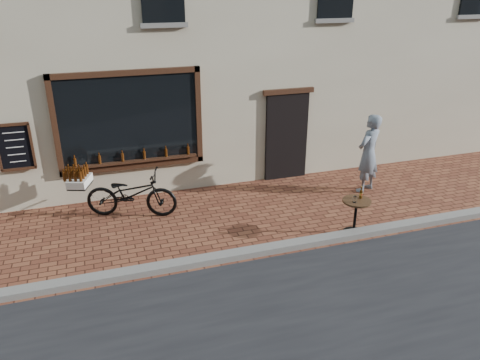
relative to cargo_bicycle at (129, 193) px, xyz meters
name	(u,v)px	position (x,y,z in m)	size (l,w,h in m)	color
ground	(263,259)	(2.12, -2.51, -0.52)	(90.00, 90.00, 0.00)	#5D2D1E
kerb	(259,251)	(2.12, -2.31, -0.46)	(90.00, 0.25, 0.12)	slate
cargo_bicycle	(129,193)	(0.00, 0.00, 0.00)	(2.36, 1.34, 1.10)	black
bistro_table	(356,210)	(4.22, -2.16, 0.00)	(0.57, 0.57, 0.98)	black
pedestrian	(368,154)	(5.55, -0.40, 0.43)	(0.69, 0.46, 1.90)	slate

